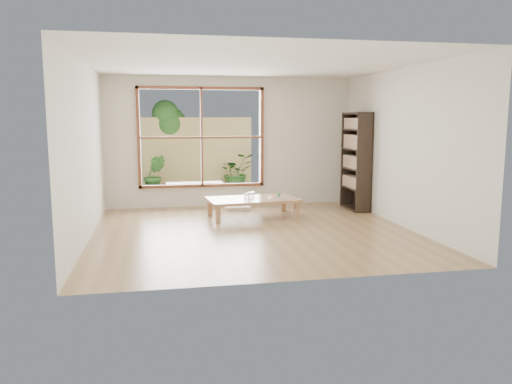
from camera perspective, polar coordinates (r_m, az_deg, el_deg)
ground at (r=7.97m, az=-0.27°, el=-4.50°), size 5.00×5.00×0.00m
low_table at (r=9.01m, az=-0.40°, el=-0.99°), size 1.67×1.03×0.35m
floor_cushion at (r=9.90m, az=-2.16°, el=-1.74°), size 0.53×0.53×0.07m
bookshelf at (r=9.94m, az=11.36°, el=3.45°), size 0.30×0.85×1.89m
glass_tall at (r=8.86m, az=-0.72°, el=-0.46°), size 0.07×0.07×0.13m
glass_mid at (r=9.09m, az=-0.36°, el=-0.32°), size 0.07×0.07×0.10m
glass_short at (r=9.19m, az=-0.43°, el=-0.25°), size 0.07×0.07×0.09m
glass_small at (r=9.00m, az=-1.11°, el=-0.44°), size 0.07×0.07×0.09m
food_tray at (r=9.06m, az=2.31°, el=-0.55°), size 0.30×0.23×0.09m
deck at (r=11.36m, az=-6.61°, el=-0.65°), size 2.80×2.00×0.05m
garden_bench at (r=10.83m, az=-7.03°, el=0.76°), size 1.22×0.41×0.38m
bamboo_fence at (r=12.25m, az=-7.04°, el=4.24°), size 2.80×0.06×1.80m
shrub_right at (r=12.21m, az=-2.27°, el=2.31°), size 0.98×0.90×0.91m
shrub_left at (r=11.72m, az=-11.53°, el=1.93°), size 0.52×0.42×0.93m
garden_tree at (r=12.49m, az=-10.33°, el=7.58°), size 1.04×0.85×2.22m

